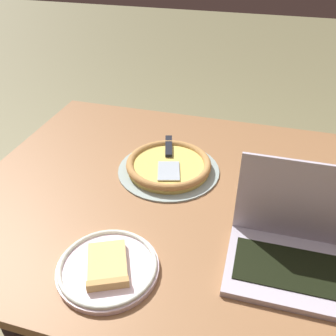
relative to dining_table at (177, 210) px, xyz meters
name	(u,v)px	position (x,y,z in m)	size (l,w,h in m)	color
ground_plane	(175,324)	(0.00, 0.00, -0.64)	(12.00, 12.00, 0.00)	#817C54
dining_table	(177,210)	(0.00, 0.00, 0.00)	(1.28, 1.05, 0.71)	#92643F
laptop	(299,246)	(-0.35, 0.19, 0.13)	(0.33, 0.23, 0.25)	#B9B2C1
pizza_plate	(108,267)	(0.08, 0.34, 0.09)	(0.25, 0.25, 0.04)	white
pizza_tray	(169,166)	(0.06, -0.11, 0.09)	(0.34, 0.34, 0.04)	#92A5A0
table_knife	(324,179)	(-0.44, -0.19, 0.08)	(0.22, 0.07, 0.01)	#B7C6BA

